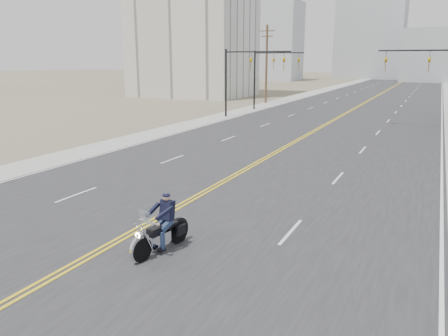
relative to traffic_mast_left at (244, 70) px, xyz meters
name	(u,v)px	position (x,y,z in m)	size (l,w,h in m)	color
ground_plane	(103,250)	(8.98, -32.00, -4.94)	(400.00, 400.00, 0.00)	#776D56
road	(379,95)	(8.98, 38.00, -4.93)	(20.00, 200.00, 0.01)	#303033
sidewalk_left	(313,93)	(-2.52, 38.00, -4.93)	(3.00, 200.00, 0.01)	#A5A5A0
traffic_mast_left	(244,70)	(0.00, 0.00, 0.00)	(7.10, 0.26, 7.00)	black
traffic_mast_right	(438,72)	(17.95, 0.00, 0.00)	(7.10, 0.26, 7.00)	black
traffic_mast_far	(268,69)	(-0.33, 8.00, -0.06)	(6.10, 0.26, 7.00)	black
utility_pole_left	(266,63)	(-3.52, 16.00, 0.54)	(2.20, 0.30, 10.50)	brown
apartment_block	(193,2)	(-19.02, 23.00, 10.06)	(18.00, 14.00, 30.00)	silver
haze_bldg_a	(275,42)	(-26.02, 83.00, 6.06)	(14.00, 12.00, 22.00)	#B7BCC6
haze_bldg_b	(438,56)	(16.98, 93.00, 2.06)	(18.00, 14.00, 14.00)	#ADB2B7
haze_bldg_d	(371,37)	(-3.02, 108.00, 8.06)	(20.00, 15.00, 26.00)	#ADB2B7
haze_bldg_f	(248,53)	(-41.02, 98.00, 3.06)	(12.00, 12.00, 16.00)	#ADB2B7
motorcyclist	(160,224)	(10.75, -31.31, -4.00)	(1.02, 2.39, 1.87)	black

